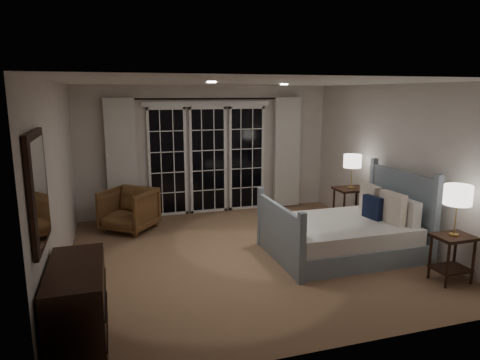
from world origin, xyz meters
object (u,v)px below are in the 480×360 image
object	(u,v)px
lamp_left	(458,195)
lamp_right	(353,161)
nightstand_left	(452,251)
armchair	(129,210)
bed	(346,233)
nightstand_right	(350,201)
dresser	(78,308)

from	to	relation	value
lamp_left	lamp_right	distance (m)	2.37
nightstand_left	lamp_right	distance (m)	2.50
armchair	lamp_right	bearing A→B (deg)	23.67
bed	lamp_left	distance (m)	1.67
armchair	nightstand_right	bearing A→B (deg)	23.67
lamp_right	dresser	xyz separation A→B (m)	(-4.41, -2.55, -0.78)
nightstand_right	dresser	bearing A→B (deg)	-150.01
bed	lamp_right	size ratio (longest dim) A/B	3.48
nightstand_right	dresser	world-z (taller)	dresser
armchair	bed	bearing A→B (deg)	3.23
dresser	bed	bearing A→B (deg)	21.23
armchair	dresser	bearing A→B (deg)	-62.27
lamp_left	armchair	world-z (taller)	lamp_left
bed	armchair	bearing A→B (deg)	145.19
bed	nightstand_left	xyz separation A→B (m)	(0.77, -1.24, 0.09)
nightstand_left	dresser	world-z (taller)	dresser
nightstand_left	nightstand_right	xyz separation A→B (m)	(-0.01, 2.37, 0.07)
bed	nightstand_right	bearing A→B (deg)	55.97
lamp_left	armchair	bearing A→B (deg)	138.56
lamp_left	lamp_right	size ratio (longest dim) A/B	1.08
bed	lamp_left	size ratio (longest dim) A/B	3.22
nightstand_right	lamp_left	xyz separation A→B (m)	(0.01, -2.37, 0.65)
bed	lamp_left	bearing A→B (deg)	-58.27
nightstand_left	dresser	xyz separation A→B (m)	(-4.42, -0.17, 0.01)
nightstand_right	armchair	distance (m)	3.90
bed	lamp_left	world-z (taller)	lamp_left
bed	nightstand_left	bearing A→B (deg)	-58.27
lamp_right	dresser	distance (m)	5.15
nightstand_right	lamp_right	bearing A→B (deg)	180.00
bed	lamp_left	xyz separation A→B (m)	(0.77, -1.24, 0.81)
nightstand_left	bed	bearing A→B (deg)	121.73
lamp_left	bed	bearing A→B (deg)	121.73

